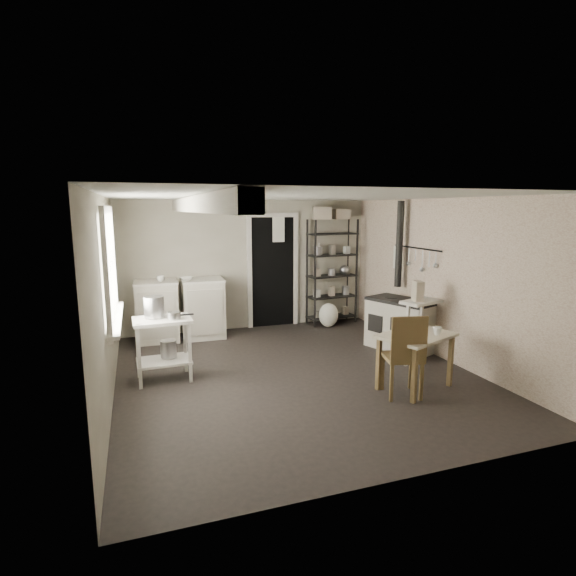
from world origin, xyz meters
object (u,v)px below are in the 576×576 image
object	(u,v)px
flour_sack	(329,314)
stockpot	(154,307)
shelf_rack	(332,274)
prep_table	(163,349)
chair	(402,355)
stove	(400,321)
work_table	(415,358)
base_cabinets	(181,311)

from	to	relation	value
flour_sack	stockpot	bearing A→B (deg)	-152.28
shelf_rack	prep_table	bearing A→B (deg)	-154.65
chair	flour_sack	size ratio (longest dim) A/B	2.25
prep_table	stove	distance (m)	3.54
flour_sack	stove	bearing A→B (deg)	-72.52
work_table	prep_table	bearing A→B (deg)	156.42
stove	flour_sack	bearing A→B (deg)	86.24
shelf_rack	flour_sack	size ratio (longest dim) A/B	4.46
base_cabinets	stove	distance (m)	3.58
shelf_rack	stove	bearing A→B (deg)	-85.94
shelf_rack	chair	bearing A→B (deg)	-106.62
stockpot	shelf_rack	distance (m)	3.79
base_cabinets	work_table	world-z (taller)	base_cabinets
stockpot	stove	bearing A→B (deg)	0.84
prep_table	shelf_rack	xyz separation A→B (m)	(3.20, 1.97, 0.55)
stockpot	work_table	xyz separation A→B (m)	(2.94, -1.33, -0.56)
prep_table	chair	bearing A→B (deg)	-28.10
base_cabinets	stove	bearing A→B (deg)	-26.80
stockpot	shelf_rack	size ratio (longest dim) A/B	0.14
shelf_rack	stove	size ratio (longest dim) A/B	1.96
stove	work_table	world-z (taller)	stove
stove	prep_table	bearing A→B (deg)	160.86
stockpot	shelf_rack	bearing A→B (deg)	29.90
work_table	flour_sack	size ratio (longest dim) A/B	2.02
chair	flour_sack	distance (m)	3.14
prep_table	shelf_rack	distance (m)	3.80
work_table	stockpot	bearing A→B (deg)	155.74
prep_table	base_cabinets	xyz separation A→B (m)	(0.39, 1.84, 0.06)
base_cabinets	work_table	distance (m)	3.95
stove	work_table	bearing A→B (deg)	-137.42
prep_table	stockpot	size ratio (longest dim) A/B	3.00
flour_sack	chair	bearing A→B (deg)	-98.25
prep_table	stove	bearing A→B (deg)	2.11
work_table	base_cabinets	bearing A→B (deg)	128.60
base_cabinets	flour_sack	bearing A→B (deg)	-0.96
stove	stockpot	bearing A→B (deg)	159.59
stockpot	work_table	distance (m)	3.27
stockpot	prep_table	bearing A→B (deg)	-43.16
prep_table	base_cabinets	distance (m)	1.88
work_table	flour_sack	xyz separation A→B (m)	(0.18, 2.96, -0.14)
stockpot	work_table	world-z (taller)	stockpot
stockpot	shelf_rack	world-z (taller)	shelf_rack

